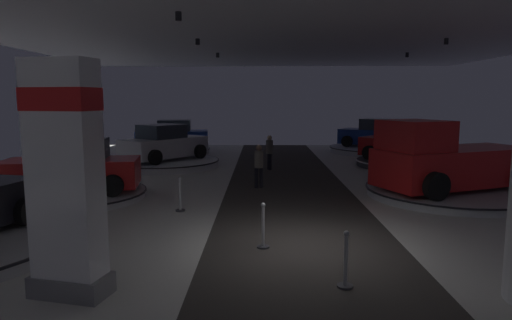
% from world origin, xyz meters
% --- Properties ---
extents(ground, '(24.00, 44.00, 0.06)m').
position_xyz_m(ground, '(0.00, 0.00, -0.02)').
color(ground, silver).
extents(brand_sign_pylon, '(1.38, 0.92, 3.86)m').
position_xyz_m(brand_sign_pylon, '(-4.10, -2.54, 2.00)').
color(brand_sign_pylon, slate).
rests_on(brand_sign_pylon, ground).
extents(display_platform_far_right, '(4.74, 4.74, 0.30)m').
position_xyz_m(display_platform_far_right, '(6.04, 12.00, 0.17)').
color(display_platform_far_right, '#333338').
rests_on(display_platform_far_right, ground).
extents(display_car_far_right, '(4.36, 4.09, 1.71)m').
position_xyz_m(display_car_far_right, '(6.02, 12.02, 1.07)').
color(display_car_far_right, red).
rests_on(display_car_far_right, display_platform_far_right).
extents(display_platform_mid_left, '(4.71, 4.71, 0.24)m').
position_xyz_m(display_platform_mid_left, '(-7.10, 4.65, 0.14)').
color(display_platform_mid_left, '#B7B7BC').
rests_on(display_platform_mid_left, ground).
extents(display_car_mid_left, '(4.43, 2.75, 1.71)m').
position_xyz_m(display_car_mid_left, '(-7.07, 4.66, 1.01)').
color(display_car_mid_left, red).
rests_on(display_car_mid_left, display_platform_mid_left).
extents(display_platform_deep_right, '(5.51, 5.51, 0.34)m').
position_xyz_m(display_platform_deep_right, '(5.99, 17.68, 0.19)').
color(display_platform_deep_right, silver).
rests_on(display_platform_deep_right, ground).
extents(display_car_deep_right, '(4.53, 3.73, 1.71)m').
position_xyz_m(display_car_deep_right, '(6.02, 17.66, 1.11)').
color(display_car_deep_right, navy).
rests_on(display_car_deep_right, display_platform_deep_right).
extents(display_platform_deep_left, '(4.49, 4.49, 0.29)m').
position_xyz_m(display_platform_deep_left, '(-6.30, 17.18, 0.16)').
color(display_platform_deep_left, '#B7B7BC').
rests_on(display_platform_deep_left, ground).
extents(display_car_deep_left, '(4.39, 2.64, 1.71)m').
position_xyz_m(display_car_deep_left, '(-6.27, 17.18, 1.06)').
color(display_car_deep_left, navy).
rests_on(display_car_deep_left, display_platform_deep_left).
extents(display_platform_far_left, '(5.24, 5.24, 0.33)m').
position_xyz_m(display_platform_far_left, '(-5.62, 11.81, 0.18)').
color(display_platform_far_left, silver).
rests_on(display_platform_far_left, ground).
extents(display_car_far_left, '(3.94, 4.45, 1.71)m').
position_xyz_m(display_car_far_left, '(-5.64, 11.78, 1.09)').
color(display_car_far_left, silver).
rests_on(display_car_far_left, display_platform_far_left).
extents(display_platform_mid_right, '(5.68, 5.68, 0.27)m').
position_xyz_m(display_platform_mid_right, '(5.44, 5.17, 0.15)').
color(display_platform_mid_right, '#B7B7BC').
rests_on(display_platform_mid_right, ground).
extents(pickup_truck_mid_right, '(5.70, 4.18, 2.30)m').
position_xyz_m(pickup_truck_mid_right, '(5.15, 5.05, 1.21)').
color(pickup_truck_mid_right, red).
rests_on(pickup_truck_mid_right, display_platform_mid_right).
extents(visitor_walking_near, '(0.32, 0.32, 1.59)m').
position_xyz_m(visitor_walking_near, '(-1.04, 6.55, 0.91)').
color(visitor_walking_near, black).
rests_on(visitor_walking_near, ground).
extents(visitor_walking_far, '(0.32, 0.32, 1.59)m').
position_xyz_m(visitor_walking_far, '(-0.58, 10.81, 0.91)').
color(visitor_walking_far, black).
rests_on(visitor_walking_far, ground).
extents(stanchion_a, '(0.28, 0.28, 1.01)m').
position_xyz_m(stanchion_a, '(0.50, -2.18, 0.37)').
color(stanchion_a, '#333338').
rests_on(stanchion_a, ground).
extents(stanchion_b, '(0.28, 0.28, 1.01)m').
position_xyz_m(stanchion_b, '(-0.91, -0.12, 0.37)').
color(stanchion_b, '#333338').
rests_on(stanchion_b, ground).
extents(stanchion_c, '(0.28, 0.28, 1.01)m').
position_xyz_m(stanchion_c, '(-3.31, 3.10, 0.37)').
color(stanchion_c, '#333338').
rests_on(stanchion_c, ground).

